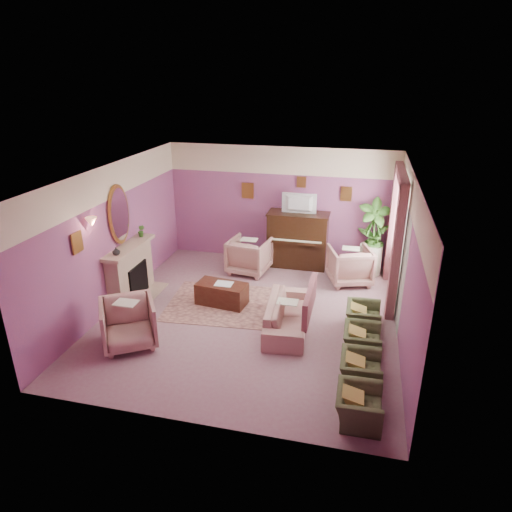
% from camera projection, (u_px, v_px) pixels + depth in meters
% --- Properties ---
extents(floor, '(5.50, 6.00, 0.01)m').
position_uv_depth(floor, '(250.00, 316.00, 8.85)').
color(floor, gray).
rests_on(floor, ground).
extents(ceiling, '(5.50, 6.00, 0.01)m').
position_uv_depth(ceiling, '(249.00, 172.00, 7.80)').
color(ceiling, silver).
rests_on(ceiling, wall_back).
extents(wall_back, '(5.50, 0.02, 2.80)m').
position_uv_depth(wall_back, '(280.00, 205.00, 11.03)').
color(wall_back, '#7B457D').
rests_on(wall_back, floor).
extents(wall_front, '(5.50, 0.02, 2.80)m').
position_uv_depth(wall_front, '(190.00, 334.00, 5.62)').
color(wall_front, '#7B457D').
rests_on(wall_front, floor).
extents(wall_left, '(0.02, 6.00, 2.80)m').
position_uv_depth(wall_left, '(114.00, 237.00, 8.92)').
color(wall_left, '#7B457D').
rests_on(wall_left, floor).
extents(wall_right, '(0.02, 6.00, 2.80)m').
position_uv_depth(wall_right, '(407.00, 262.00, 7.73)').
color(wall_right, '#7B457D').
rests_on(wall_right, floor).
extents(picture_rail_band, '(5.50, 0.01, 0.65)m').
position_uv_depth(picture_rail_band, '(281.00, 161.00, 10.61)').
color(picture_rail_band, beige).
rests_on(picture_rail_band, wall_back).
extents(stripe_panel, '(0.01, 3.00, 2.15)m').
position_uv_depth(stripe_panel, '(400.00, 253.00, 9.02)').
color(stripe_panel, '#ABB0A1').
rests_on(stripe_panel, wall_right).
extents(fireplace_surround, '(0.30, 1.40, 1.10)m').
position_uv_depth(fireplace_surround, '(131.00, 273.00, 9.38)').
color(fireplace_surround, tan).
rests_on(fireplace_surround, floor).
extents(fireplace_inset, '(0.18, 0.72, 0.68)m').
position_uv_depth(fireplace_inset, '(136.00, 280.00, 9.42)').
color(fireplace_inset, black).
rests_on(fireplace_inset, floor).
extents(fire_ember, '(0.06, 0.54, 0.10)m').
position_uv_depth(fire_ember, '(138.00, 288.00, 9.48)').
color(fire_ember, '#FF6631').
rests_on(fire_ember, floor).
extents(mantel_shelf, '(0.40, 1.55, 0.07)m').
position_uv_depth(mantel_shelf, '(129.00, 247.00, 9.16)').
color(mantel_shelf, tan).
rests_on(mantel_shelf, fireplace_surround).
extents(hearth, '(0.55, 1.50, 0.02)m').
position_uv_depth(hearth, '(142.00, 297.00, 9.54)').
color(hearth, tan).
rests_on(hearth, floor).
extents(mirror_frame, '(0.04, 0.72, 1.20)m').
position_uv_depth(mirror_frame, '(119.00, 214.00, 8.94)').
color(mirror_frame, '#AD7A34').
rests_on(mirror_frame, wall_left).
extents(mirror_glass, '(0.01, 0.60, 1.06)m').
position_uv_depth(mirror_glass, '(120.00, 215.00, 8.93)').
color(mirror_glass, white).
rests_on(mirror_glass, wall_left).
extents(sconce_shade, '(0.20, 0.20, 0.16)m').
position_uv_depth(sconce_shade, '(91.00, 222.00, 7.91)').
color(sconce_shade, '#FE9D71').
rests_on(sconce_shade, wall_left).
extents(piano, '(1.40, 0.60, 1.30)m').
position_uv_depth(piano, '(298.00, 240.00, 10.91)').
color(piano, black).
rests_on(piano, floor).
extents(piano_keyshelf, '(1.30, 0.12, 0.06)m').
position_uv_depth(piano_keyshelf, '(295.00, 242.00, 10.57)').
color(piano_keyshelf, black).
rests_on(piano_keyshelf, piano).
extents(piano_keys, '(1.20, 0.08, 0.02)m').
position_uv_depth(piano_keys, '(295.00, 241.00, 10.55)').
color(piano_keys, '#EFE7C2').
rests_on(piano_keys, piano).
extents(piano_top, '(1.45, 0.65, 0.04)m').
position_uv_depth(piano_top, '(299.00, 214.00, 10.66)').
color(piano_top, black).
rests_on(piano_top, piano).
extents(television, '(0.80, 0.12, 0.48)m').
position_uv_depth(television, '(299.00, 202.00, 10.51)').
color(television, black).
rests_on(television, piano).
extents(print_back_left, '(0.30, 0.03, 0.38)m').
position_uv_depth(print_back_left, '(248.00, 191.00, 11.04)').
color(print_back_left, '#AD7A34').
rests_on(print_back_left, wall_back).
extents(print_back_right, '(0.26, 0.03, 0.34)m').
position_uv_depth(print_back_right, '(346.00, 194.00, 10.51)').
color(print_back_right, '#AD7A34').
rests_on(print_back_right, wall_back).
extents(print_back_mid, '(0.22, 0.03, 0.26)m').
position_uv_depth(print_back_mid, '(301.00, 182.00, 10.65)').
color(print_back_mid, '#AD7A34').
rests_on(print_back_mid, wall_back).
extents(print_left_wall, '(0.03, 0.28, 0.36)m').
position_uv_depth(print_left_wall, '(77.00, 242.00, 7.71)').
color(print_left_wall, '#AD7A34').
rests_on(print_left_wall, wall_left).
extents(window_blind, '(0.03, 1.40, 1.80)m').
position_uv_depth(window_blind, '(401.00, 219.00, 9.02)').
color(window_blind, silver).
rests_on(window_blind, wall_right).
extents(curtain_left, '(0.16, 0.34, 2.60)m').
position_uv_depth(curtain_left, '(396.00, 254.00, 8.36)').
color(curtain_left, brown).
rests_on(curtain_left, floor).
extents(curtain_right, '(0.16, 0.34, 2.60)m').
position_uv_depth(curtain_right, '(393.00, 223.00, 10.02)').
color(curtain_right, brown).
rests_on(curtain_right, floor).
extents(pelmet, '(0.16, 2.20, 0.16)m').
position_uv_depth(pelmet, '(402.00, 175.00, 8.71)').
color(pelmet, brown).
rests_on(pelmet, wall_right).
extents(mantel_plant, '(0.16, 0.16, 0.28)m').
position_uv_depth(mantel_plant, '(141.00, 231.00, 9.59)').
color(mantel_plant, '#3A7726').
rests_on(mantel_plant, mantel_shelf).
extents(mantel_vase, '(0.16, 0.16, 0.16)m').
position_uv_depth(mantel_vase, '(116.00, 251.00, 8.67)').
color(mantel_vase, beige).
rests_on(mantel_vase, mantel_shelf).
extents(area_rug, '(2.63, 1.99, 0.01)m').
position_uv_depth(area_rug, '(230.00, 304.00, 9.28)').
color(area_rug, '#9B685D').
rests_on(area_rug, floor).
extents(coffee_table, '(1.06, 0.62, 0.45)m').
position_uv_depth(coffee_table, '(222.00, 294.00, 9.23)').
color(coffee_table, '#3F1D12').
rests_on(coffee_table, floor).
extents(table_paper, '(0.35, 0.28, 0.01)m').
position_uv_depth(table_paper, '(224.00, 284.00, 9.13)').
color(table_paper, silver).
rests_on(table_paper, coffee_table).
extents(sofa, '(0.62, 1.85, 0.75)m').
position_uv_depth(sofa, '(287.00, 309.00, 8.32)').
color(sofa, tan).
rests_on(sofa, floor).
extents(sofa_throw, '(0.09, 1.40, 0.51)m').
position_uv_depth(sofa_throw, '(310.00, 301.00, 8.15)').
color(sofa_throw, brown).
rests_on(sofa_throw, sofa).
extents(floral_armchair_left, '(0.88, 0.88, 0.91)m').
position_uv_depth(floral_armchair_left, '(249.00, 254.00, 10.62)').
color(floral_armchair_left, tan).
rests_on(floral_armchair_left, floor).
extents(floral_armchair_right, '(0.88, 0.88, 0.91)m').
position_uv_depth(floral_armchair_right, '(350.00, 263.00, 10.09)').
color(floral_armchair_right, tan).
rests_on(floral_armchair_right, floor).
extents(floral_armchair_front, '(0.88, 0.88, 0.91)m').
position_uv_depth(floral_armchair_front, '(128.00, 321.00, 7.76)').
color(floral_armchair_front, tan).
rests_on(floral_armchair_front, floor).
extents(olive_chair_a, '(0.50, 0.71, 0.61)m').
position_uv_depth(olive_chair_a, '(359.00, 402.00, 6.10)').
color(olive_chair_a, '#4A5630').
rests_on(olive_chair_a, floor).
extents(olive_chair_b, '(0.50, 0.71, 0.61)m').
position_uv_depth(olive_chair_b, '(361.00, 366.00, 6.84)').
color(olive_chair_b, '#4A5630').
rests_on(olive_chair_b, floor).
extents(olive_chair_c, '(0.50, 0.71, 0.61)m').
position_uv_depth(olive_chair_c, '(362.00, 337.00, 7.58)').
color(olive_chair_c, '#4A5630').
rests_on(olive_chair_c, floor).
extents(olive_chair_d, '(0.50, 0.71, 0.61)m').
position_uv_depth(olive_chair_d, '(363.00, 313.00, 8.31)').
color(olive_chair_d, '#4A5630').
rests_on(olive_chair_d, floor).
extents(side_table, '(0.52, 0.52, 0.70)m').
position_uv_depth(side_table, '(370.00, 259.00, 10.59)').
color(side_table, beige).
rests_on(side_table, floor).
extents(side_plant_big, '(0.30, 0.30, 0.34)m').
position_uv_depth(side_plant_big, '(372.00, 238.00, 10.39)').
color(side_plant_big, '#3A7726').
rests_on(side_plant_big, side_table).
extents(side_plant_small, '(0.16, 0.16, 0.28)m').
position_uv_depth(side_plant_small, '(378.00, 241.00, 10.29)').
color(side_plant_small, '#3A7726').
rests_on(side_plant_small, side_table).
extents(palm_pot, '(0.34, 0.34, 0.34)m').
position_uv_depth(palm_pot, '(370.00, 266.00, 10.70)').
color(palm_pot, brown).
rests_on(palm_pot, floor).
extents(palm_plant, '(0.76, 0.76, 1.44)m').
position_uv_depth(palm_plant, '(374.00, 230.00, 10.37)').
color(palm_plant, '#3A7726').
rests_on(palm_plant, palm_pot).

